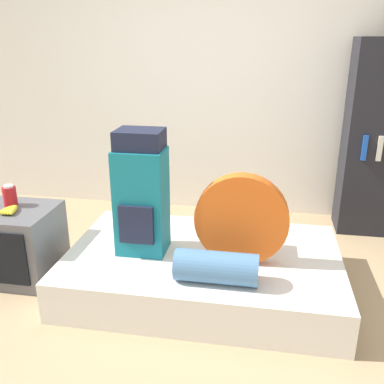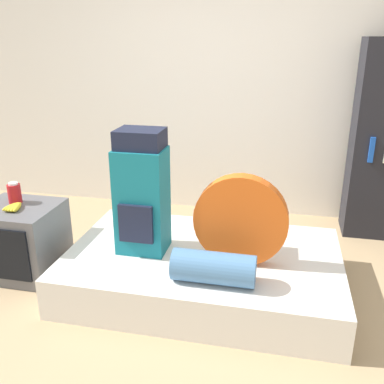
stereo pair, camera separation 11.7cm
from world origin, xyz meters
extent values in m
plane|color=tan|center=(0.00, 0.00, 0.00)|extent=(16.00, 16.00, 0.00)
cube|color=white|center=(0.00, 2.02, 1.30)|extent=(8.00, 0.05, 2.60)
cube|color=silver|center=(0.09, 0.43, 0.15)|extent=(1.92, 1.22, 0.29)
cube|color=#14707F|center=(-0.34, 0.40, 0.66)|extent=(0.34, 0.27, 0.74)
cube|color=#191E33|center=(-0.34, 0.41, 1.10)|extent=(0.31, 0.25, 0.13)
cube|color=#191E33|center=(-0.34, 0.25, 0.55)|extent=(0.24, 0.03, 0.27)
cylinder|color=#E05B19|center=(0.35, 0.34, 0.60)|extent=(0.62, 0.11, 0.62)
cylinder|color=teal|center=(0.23, 0.06, 0.39)|extent=(0.52, 0.20, 0.20)
cube|color=#5B5B60|center=(-1.32, 0.37, 0.27)|extent=(0.57, 0.52, 0.54)
cube|color=black|center=(-1.32, 0.10, 0.29)|extent=(0.46, 0.02, 0.39)
cylinder|color=#B2191E|center=(-1.37, 0.44, 0.62)|extent=(0.10, 0.10, 0.15)
cylinder|color=white|center=(-1.37, 0.44, 0.70)|extent=(0.07, 0.07, 0.02)
ellipsoid|color=yellow|center=(-1.32, 0.32, 0.56)|extent=(0.09, 0.17, 0.04)
ellipsoid|color=yellow|center=(-1.31, 0.32, 0.56)|extent=(0.06, 0.17, 0.04)
ellipsoid|color=yellow|center=(-1.30, 0.32, 0.56)|extent=(0.04, 0.16, 0.04)
ellipsoid|color=yellow|center=(-1.29, 0.32, 0.56)|extent=(0.06, 0.17, 0.04)
ellipsoid|color=yellow|center=(-1.28, 0.32, 0.56)|extent=(0.09, 0.17, 0.04)
cube|color=#194CB2|center=(1.33, 1.52, 0.84)|extent=(0.04, 0.02, 0.22)
camera|label=1|loc=(0.48, -2.26, 1.74)|focal=40.00mm
camera|label=2|loc=(0.59, -2.24, 1.74)|focal=40.00mm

